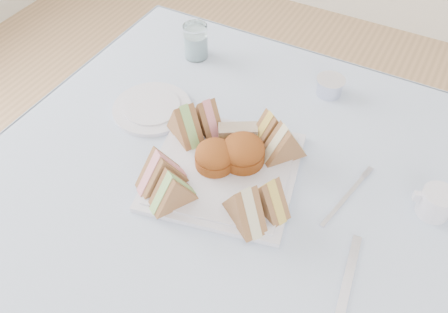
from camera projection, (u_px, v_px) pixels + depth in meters
The scene contains 20 objects.
table at pixel (225, 273), 1.24m from camera, with size 0.90×0.90×0.74m, color brown.
tablecloth at pixel (225, 183), 0.97m from camera, with size 1.02×1.02×0.01m, color silver.
serving_plate at pixel (224, 171), 0.98m from camera, with size 0.29×0.29×0.01m, color silver.
sandwich_fl_a at pixel (161, 168), 0.92m from camera, with size 0.10×0.05×0.09m, color brown, non-canonical shape.
sandwich_fl_b at pixel (172, 188), 0.89m from camera, with size 0.09×0.04×0.08m, color brown, non-canonical shape.
sandwich_fr_a at pixel (269, 195), 0.88m from camera, with size 0.09×0.04×0.08m, color brown, non-canonical shape.
sandwich_fr_b at pixel (245, 204), 0.86m from camera, with size 0.10×0.05×0.09m, color brown, non-canonical shape.
sandwich_bl_a at pixel (185, 121), 1.01m from camera, with size 0.10×0.05×0.09m, color brown, non-canonical shape.
sandwich_bl_b at pixel (207, 114), 1.03m from camera, with size 0.09×0.04×0.08m, color brown, non-canonical shape.
sandwich_br_a at pixel (284, 141), 0.97m from camera, with size 0.10×0.04×0.09m, color brown, non-canonical shape.
sandwich_br_b at pixel (270, 127), 1.00m from camera, with size 0.09×0.04×0.08m, color brown, non-canonical shape.
scone_left at pixel (215, 156), 0.96m from camera, with size 0.08×0.08×0.06m, color brown.
scone_right at pixel (243, 151), 0.97m from camera, with size 0.09×0.09×0.06m, color brown.
pastry_slice at pixel (238, 133), 1.02m from camera, with size 0.08×0.03×0.04m, color tan.
side_plate at pixel (152, 108), 1.11m from camera, with size 0.18×0.18×0.01m, color silver.
water_glass at pixel (196, 41), 1.23m from camera, with size 0.06×0.06×0.09m, color white.
tea_strainer at pixel (330, 87), 1.14m from camera, with size 0.07×0.07×0.04m, color silver.
knife at pixel (347, 284), 0.81m from camera, with size 0.02×0.20×0.00m, color silver.
fork at pixel (343, 201), 0.93m from camera, with size 0.01×0.16×0.00m, color silver.
creamer_jug at pixel (436, 203), 0.89m from camera, with size 0.06×0.06×0.06m, color silver.
Camera 1 is at (0.29, -0.54, 1.49)m, focal length 38.00 mm.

